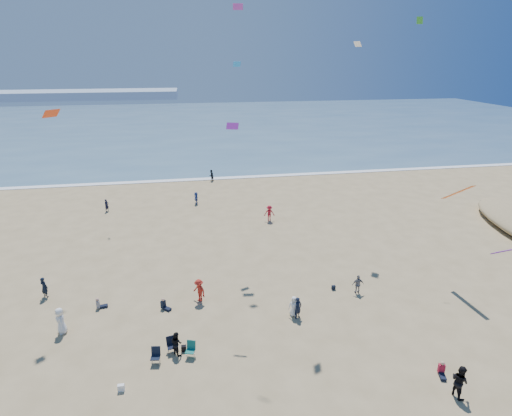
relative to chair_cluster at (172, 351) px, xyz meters
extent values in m
cube|color=#476B84|center=(2.92, 86.50, -0.47)|extent=(220.00, 100.00, 0.06)
cube|color=white|center=(2.92, 36.50, -0.46)|extent=(220.00, 1.20, 0.08)
cube|color=#7A8EA8|center=(-57.08, 161.50, 1.10)|extent=(110.00, 20.00, 3.20)
imported|color=white|center=(8.10, 2.80, 0.25)|extent=(0.84, 0.67, 1.49)
imported|color=black|center=(-8.04, 25.52, 0.23)|extent=(0.61, 0.64, 1.47)
imported|color=black|center=(-9.48, 8.11, 0.32)|extent=(0.71, 0.65, 1.63)
imported|color=black|center=(8.33, 2.52, 0.28)|extent=(0.68, 0.63, 1.57)
imported|color=white|center=(-7.10, 3.55, 0.41)|extent=(0.90, 1.05, 1.82)
imported|color=black|center=(0.25, 0.33, 0.26)|extent=(0.90, 0.93, 1.52)
imported|color=red|center=(9.81, 19.69, 0.38)|extent=(1.19, 0.77, 1.75)
imported|color=gray|center=(13.57, 4.72, 0.25)|extent=(0.90, 0.42, 1.50)
imported|color=black|center=(4.55, 35.56, 0.31)|extent=(0.95, 0.99, 1.61)
imported|color=black|center=(14.86, -5.35, 0.44)|extent=(0.89, 1.05, 1.89)
imported|color=#B02419|center=(1.78, 5.66, 0.38)|extent=(1.23, 1.30, 1.76)
imported|color=#39529E|center=(2.15, 26.41, 0.23)|extent=(0.47, 1.37, 1.46)
cube|color=white|center=(-2.67, -2.09, -0.30)|extent=(0.35, 0.20, 0.40)
cube|color=black|center=(0.64, 0.47, -0.31)|extent=(0.30, 0.22, 0.38)
cube|color=black|center=(11.96, 5.46, -0.33)|extent=(0.28, 0.18, 0.34)
cube|color=purple|center=(4.51, 6.11, 12.07)|extent=(0.84, 0.54, 0.40)
cube|color=red|center=(-4.85, 1.66, 13.65)|extent=(0.87, 0.87, 0.42)
cube|color=silver|center=(16.84, 16.32, 17.24)|extent=(0.84, 0.84, 0.45)
cube|color=green|center=(20.32, 12.64, 18.91)|extent=(0.54, 0.42, 0.57)
cube|color=purple|center=(6.33, 16.70, 20.05)|extent=(0.84, 0.26, 0.49)
cube|color=#1F8BE4|center=(5.98, 15.20, 15.64)|extent=(0.69, 0.39, 0.42)
cube|color=#FF5E1A|center=(21.24, 5.73, 6.75)|extent=(0.35, 2.64, 1.87)
camera|label=1|loc=(1.70, -19.52, 16.29)|focal=28.00mm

